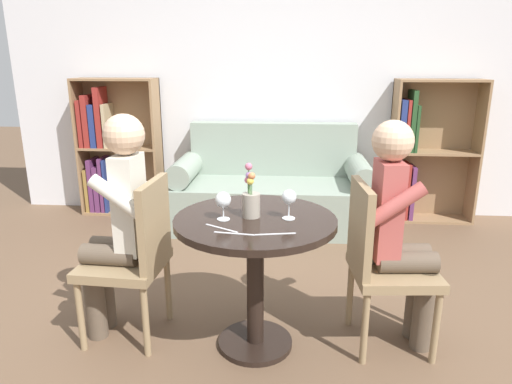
{
  "coord_description": "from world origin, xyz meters",
  "views": [
    {
      "loc": [
        0.17,
        -2.15,
        1.49
      ],
      "look_at": [
        0.0,
        0.05,
        0.85
      ],
      "focal_mm": 32.0,
      "sensor_mm": 36.0,
      "label": 1
    }
  ],
  "objects_px": {
    "person_left": "(118,222)",
    "person_right": "(400,231)",
    "bookshelf_right": "(421,155)",
    "flower_vase": "(251,199)",
    "wine_glass_left": "(223,201)",
    "chair_left": "(135,253)",
    "couch": "(271,192)",
    "bookshelf_left": "(110,149)",
    "wine_glass_right": "(289,198)",
    "chair_right": "(381,259)"
  },
  "relations": [
    {
      "from": "couch",
      "to": "person_right",
      "type": "distance_m",
      "value": 2.0
    },
    {
      "from": "bookshelf_right",
      "to": "flower_vase",
      "type": "bearing_deg",
      "value": -123.22
    },
    {
      "from": "couch",
      "to": "bookshelf_right",
      "type": "bearing_deg",
      "value": 10.93
    },
    {
      "from": "bookshelf_left",
      "to": "bookshelf_right",
      "type": "distance_m",
      "value": 3.01
    },
    {
      "from": "couch",
      "to": "wine_glass_left",
      "type": "height_order",
      "value": "couch"
    },
    {
      "from": "bookshelf_right",
      "to": "wine_glass_right",
      "type": "height_order",
      "value": "bookshelf_right"
    },
    {
      "from": "chair_right",
      "to": "chair_left",
      "type": "bearing_deg",
      "value": 86.24
    },
    {
      "from": "couch",
      "to": "bookshelf_right",
      "type": "xyz_separation_m",
      "value": [
        1.4,
        0.27,
        0.32
      ]
    },
    {
      "from": "chair_left",
      "to": "person_left",
      "type": "bearing_deg",
      "value": -92.47
    },
    {
      "from": "chair_left",
      "to": "person_left",
      "type": "distance_m",
      "value": 0.19
    },
    {
      "from": "bookshelf_left",
      "to": "wine_glass_left",
      "type": "xyz_separation_m",
      "value": [
        1.46,
        -2.22,
        0.18
      ]
    },
    {
      "from": "bookshelf_left",
      "to": "person_left",
      "type": "bearing_deg",
      "value": -67.57
    },
    {
      "from": "chair_right",
      "to": "person_left",
      "type": "xyz_separation_m",
      "value": [
        -1.39,
        -0.01,
        0.17
      ]
    },
    {
      "from": "wine_glass_left",
      "to": "flower_vase",
      "type": "height_order",
      "value": "flower_vase"
    },
    {
      "from": "person_left",
      "to": "flower_vase",
      "type": "relative_size",
      "value": 4.49
    },
    {
      "from": "bookshelf_right",
      "to": "chair_left",
      "type": "xyz_separation_m",
      "value": [
        -2.05,
        -2.14,
        -0.13
      ]
    },
    {
      "from": "couch",
      "to": "chair_left",
      "type": "xyz_separation_m",
      "value": [
        -0.65,
        -1.87,
        0.18
      ]
    },
    {
      "from": "chair_left",
      "to": "flower_vase",
      "type": "relative_size",
      "value": 3.27
    },
    {
      "from": "chair_left",
      "to": "person_right",
      "type": "bearing_deg",
      "value": 95.15
    },
    {
      "from": "chair_right",
      "to": "couch",
      "type": "bearing_deg",
      "value": 14.57
    },
    {
      "from": "bookshelf_left",
      "to": "person_right",
      "type": "relative_size",
      "value": 1.09
    },
    {
      "from": "person_left",
      "to": "wine_glass_left",
      "type": "relative_size",
      "value": 8.71
    },
    {
      "from": "person_left",
      "to": "person_right",
      "type": "xyz_separation_m",
      "value": [
        1.48,
        0.03,
        -0.02
      ]
    },
    {
      "from": "bookshelf_right",
      "to": "flower_vase",
      "type": "xyz_separation_m",
      "value": [
        -1.42,
        -2.17,
        0.19
      ]
    },
    {
      "from": "chair_left",
      "to": "person_left",
      "type": "height_order",
      "value": "person_left"
    },
    {
      "from": "bookshelf_left",
      "to": "person_left",
      "type": "distance_m",
      "value": 2.3
    },
    {
      "from": "couch",
      "to": "chair_right",
      "type": "bearing_deg",
      "value": -70.61
    },
    {
      "from": "bookshelf_right",
      "to": "person_left",
      "type": "height_order",
      "value": "bookshelf_right"
    },
    {
      "from": "couch",
      "to": "flower_vase",
      "type": "relative_size",
      "value": 6.51
    },
    {
      "from": "person_right",
      "to": "wine_glass_right",
      "type": "xyz_separation_m",
      "value": [
        -0.57,
        -0.09,
        0.19
      ]
    },
    {
      "from": "couch",
      "to": "wine_glass_right",
      "type": "xyz_separation_m",
      "value": [
        0.17,
        -1.92,
        0.53
      ]
    },
    {
      "from": "person_right",
      "to": "flower_vase",
      "type": "height_order",
      "value": "person_right"
    },
    {
      "from": "bookshelf_left",
      "to": "person_left",
      "type": "height_order",
      "value": "bookshelf_left"
    },
    {
      "from": "chair_right",
      "to": "person_left",
      "type": "bearing_deg",
      "value": 85.79
    },
    {
      "from": "person_right",
      "to": "wine_glass_left",
      "type": "bearing_deg",
      "value": 93.08
    },
    {
      "from": "flower_vase",
      "to": "wine_glass_right",
      "type": "bearing_deg",
      "value": -4.88
    },
    {
      "from": "person_left",
      "to": "wine_glass_right",
      "type": "xyz_separation_m",
      "value": [
        0.9,
        -0.06,
        0.17
      ]
    },
    {
      "from": "bookshelf_right",
      "to": "wine_glass_left",
      "type": "height_order",
      "value": "bookshelf_right"
    },
    {
      "from": "bookshelf_left",
      "to": "wine_glass_right",
      "type": "bearing_deg",
      "value": -50.81
    },
    {
      "from": "wine_glass_right",
      "to": "flower_vase",
      "type": "bearing_deg",
      "value": 175.12
    },
    {
      "from": "bookshelf_left",
      "to": "bookshelf_right",
      "type": "relative_size",
      "value": 1.0
    },
    {
      "from": "bookshelf_right",
      "to": "chair_right",
      "type": "bearing_deg",
      "value": -109.54
    },
    {
      "from": "person_left",
      "to": "wine_glass_left",
      "type": "bearing_deg",
      "value": 84.2
    },
    {
      "from": "chair_left",
      "to": "person_right",
      "type": "height_order",
      "value": "person_right"
    },
    {
      "from": "person_right",
      "to": "wine_glass_left",
      "type": "relative_size",
      "value": 8.57
    },
    {
      "from": "bookshelf_left",
      "to": "wine_glass_right",
      "type": "xyz_separation_m",
      "value": [
        1.78,
        -2.18,
        0.19
      ]
    },
    {
      "from": "chair_right",
      "to": "wine_glass_left",
      "type": "distance_m",
      "value": 0.88
    },
    {
      "from": "bookshelf_right",
      "to": "flower_vase",
      "type": "height_order",
      "value": "bookshelf_right"
    },
    {
      "from": "chair_right",
      "to": "wine_glass_left",
      "type": "relative_size",
      "value": 6.33
    },
    {
      "from": "chair_right",
      "to": "person_right",
      "type": "xyz_separation_m",
      "value": [
        0.09,
        0.01,
        0.16
      ]
    }
  ]
}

